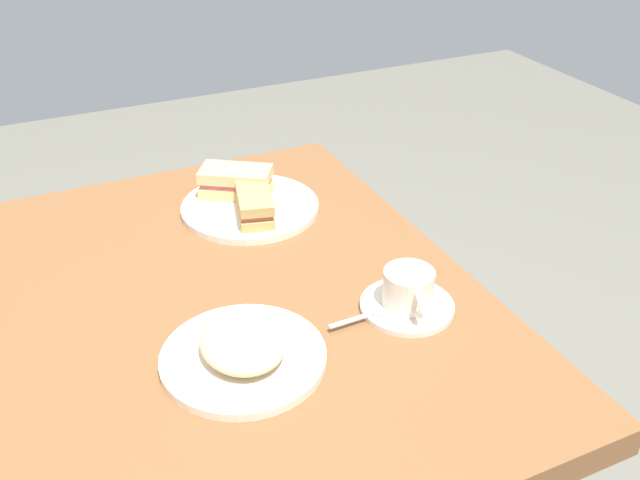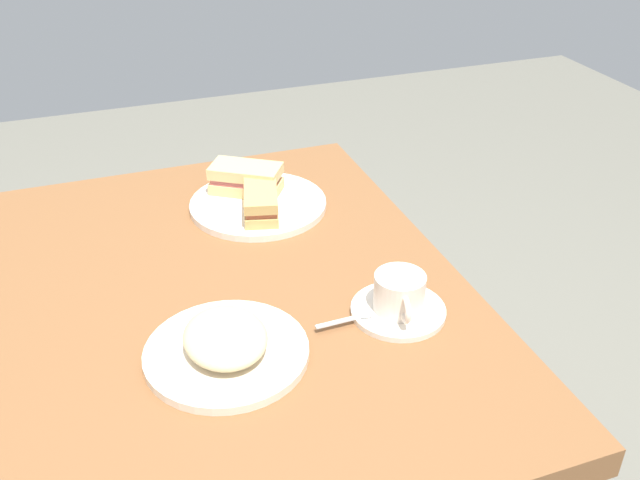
% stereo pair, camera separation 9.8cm
% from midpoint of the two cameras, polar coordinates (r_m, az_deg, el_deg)
% --- Properties ---
extents(dining_table, '(1.03, 0.78, 0.75)m').
position_cam_midpoint_polar(dining_table, '(1.27, -8.77, -8.25)').
color(dining_table, brown).
rests_on(dining_table, ground_plane).
extents(sandwich_plate, '(0.28, 0.28, 0.01)m').
position_cam_midpoint_polar(sandwich_plate, '(1.45, -7.54, 2.57)').
color(sandwich_plate, silver).
rests_on(sandwich_plate, dining_table).
extents(sandwich_front, '(0.16, 0.10, 0.05)m').
position_cam_midpoint_polar(sandwich_front, '(1.40, -7.28, 2.96)').
color(sandwich_front, tan).
rests_on(sandwich_front, sandwich_plate).
extents(sandwich_back, '(0.14, 0.16, 0.06)m').
position_cam_midpoint_polar(sandwich_back, '(1.48, -8.63, 4.58)').
color(sandwich_back, '#D8B572').
rests_on(sandwich_back, sandwich_plate).
extents(coffee_saucer, '(0.15, 0.15, 0.01)m').
position_cam_midpoint_polar(coffee_saucer, '(1.16, 4.55, -5.34)').
color(coffee_saucer, silver).
rests_on(coffee_saucer, dining_table).
extents(coffee_cup, '(0.11, 0.08, 0.06)m').
position_cam_midpoint_polar(coffee_cup, '(1.14, 4.65, -3.87)').
color(coffee_cup, silver).
rests_on(coffee_cup, coffee_saucer).
extents(spoon, '(0.02, 0.10, 0.01)m').
position_cam_midpoint_polar(spoon, '(1.13, 1.22, -6.09)').
color(spoon, silver).
rests_on(spoon, coffee_saucer).
extents(side_plate, '(0.25, 0.25, 0.01)m').
position_cam_midpoint_polar(side_plate, '(1.07, -8.80, -9.34)').
color(side_plate, beige).
rests_on(side_plate, dining_table).
extents(side_food_pile, '(0.15, 0.12, 0.04)m').
position_cam_midpoint_polar(side_food_pile, '(1.05, -8.93, -8.14)').
color(side_food_pile, '#CEB987').
rests_on(side_food_pile, side_plate).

